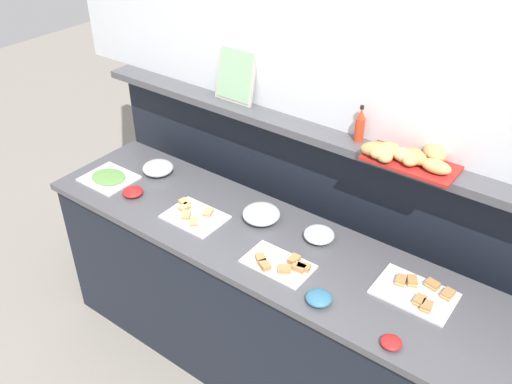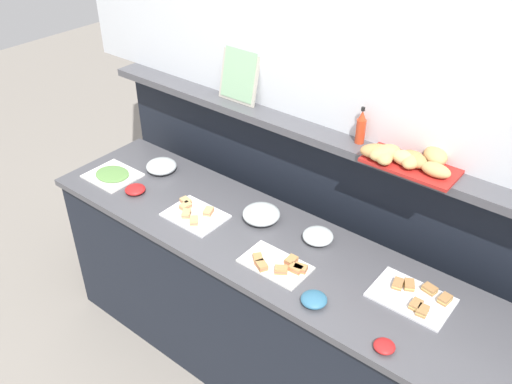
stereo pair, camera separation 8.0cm
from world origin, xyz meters
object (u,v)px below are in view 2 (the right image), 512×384
at_px(sandwich_platter_rear, 194,214).
at_px(cold_cuts_platter, 113,175).
at_px(condiment_bowl_dark, 314,299).
at_px(condiment_bowl_red, 135,189).
at_px(bread_basket, 407,158).
at_px(framed_picture, 239,75).
at_px(glass_bowl_large, 318,237).
at_px(glass_bowl_medium, 261,215).
at_px(sandwich_platter_side, 414,297).
at_px(glass_bowl_small, 161,167).
at_px(condiment_bowl_cream, 384,346).
at_px(sandwich_platter_front, 278,265).
at_px(hot_sauce_bottle, 361,127).

bearing_deg(sandwich_platter_rear, cold_cuts_platter, -178.40).
distance_m(condiment_bowl_dark, condiment_bowl_red, 1.19).
height_order(sandwich_platter_rear, bread_basket, bread_basket).
bearing_deg(framed_picture, glass_bowl_large, -22.48).
height_order(condiment_bowl_dark, bread_basket, bread_basket).
distance_m(sandwich_platter_rear, condiment_bowl_red, 0.39).
height_order(glass_bowl_large, framed_picture, framed_picture).
bearing_deg(glass_bowl_large, sandwich_platter_rear, -159.85).
bearing_deg(glass_bowl_medium, glass_bowl_large, 6.95).
height_order(sandwich_platter_rear, sandwich_platter_side, same).
xyz_separation_m(glass_bowl_small, condiment_bowl_cream, (1.57, -0.36, -0.02)).
height_order(glass_bowl_medium, glass_bowl_small, glass_bowl_medium).
xyz_separation_m(sandwich_platter_front, condiment_bowl_cream, (0.58, -0.12, 0.00)).
bearing_deg(glass_bowl_large, condiment_bowl_cream, -34.98).
bearing_deg(sandwich_platter_side, cold_cuts_platter, -174.56).
height_order(hot_sauce_bottle, bread_basket, hot_sauce_bottle).
xyz_separation_m(glass_bowl_large, condiment_bowl_dark, (0.21, -0.35, -0.01)).
xyz_separation_m(condiment_bowl_cream, hot_sauce_bottle, (-0.53, 0.66, 0.47)).
xyz_separation_m(sandwich_platter_side, glass_bowl_medium, (-0.82, 0.03, 0.02)).
bearing_deg(sandwich_platter_side, glass_bowl_large, 172.29).
relative_size(glass_bowl_small, condiment_bowl_dark, 1.56).
distance_m(glass_bowl_medium, framed_picture, 0.74).
relative_size(sandwich_platter_front, glass_bowl_large, 2.11).
bearing_deg(framed_picture, condiment_bowl_dark, -34.79).
bearing_deg(condiment_bowl_dark, sandwich_platter_front, 161.20).
distance_m(condiment_bowl_dark, bread_basket, 0.71).
relative_size(condiment_bowl_cream, bread_basket, 0.19).
height_order(sandwich_platter_front, glass_bowl_small, glass_bowl_small).
height_order(glass_bowl_medium, hot_sauce_bottle, hot_sauce_bottle).
xyz_separation_m(condiment_bowl_red, bread_basket, (1.25, 0.48, 0.43)).
xyz_separation_m(sandwich_platter_side, bread_basket, (-0.24, 0.29, 0.43)).
relative_size(glass_bowl_medium, condiment_bowl_red, 1.69).
relative_size(sandwich_platter_side, cold_cuts_platter, 1.21).
relative_size(condiment_bowl_red, framed_picture, 0.39).
bearing_deg(framed_picture, glass_bowl_medium, -39.16).
relative_size(cold_cuts_platter, condiment_bowl_cream, 3.27).
bearing_deg(condiment_bowl_cream, glass_bowl_small, 167.26).
height_order(bread_basket, framed_picture, framed_picture).
xyz_separation_m(cold_cuts_platter, framed_picture, (0.48, 0.53, 0.54)).
bearing_deg(glass_bowl_large, sandwich_platter_side, -7.71).
bearing_deg(sandwich_platter_front, glass_bowl_medium, 140.08).
relative_size(cold_cuts_platter, glass_bowl_medium, 1.45).
height_order(glass_bowl_medium, condiment_bowl_red, glass_bowl_medium).
height_order(glass_bowl_large, hot_sauce_bottle, hot_sauce_bottle).
bearing_deg(condiment_bowl_dark, framed_picture, 145.21).
distance_m(cold_cuts_platter, condiment_bowl_dark, 1.41).
xyz_separation_m(condiment_bowl_dark, framed_picture, (-0.93, 0.64, 0.53)).
height_order(glass_bowl_small, condiment_bowl_cream, glass_bowl_small).
xyz_separation_m(cold_cuts_platter, condiment_bowl_red, (0.22, -0.03, 0.01)).
bearing_deg(condiment_bowl_red, glass_bowl_large, 14.91).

